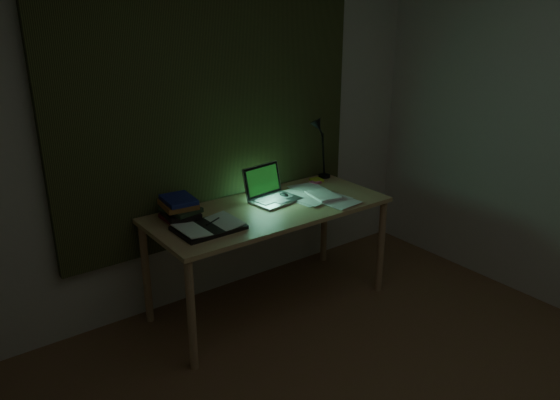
{
  "coord_description": "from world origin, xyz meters",
  "views": [
    {
      "loc": [
        -1.77,
        -1.16,
        2.02
      ],
      "look_at": [
        0.16,
        1.45,
        0.82
      ],
      "focal_mm": 35.0,
      "sensor_mm": 36.0,
      "label": 1
    }
  ],
  "objects_px": {
    "desk": "(270,258)",
    "book_stack": "(180,208)",
    "desk_lamp": "(325,146)",
    "laptop": "(276,185)",
    "loose_papers": "(315,197)",
    "open_textbook": "(209,227)"
  },
  "relations": [
    {
      "from": "laptop",
      "to": "desk_lamp",
      "type": "xyz_separation_m",
      "value": [
        0.62,
        0.21,
        0.13
      ]
    },
    {
      "from": "laptop",
      "to": "loose_papers",
      "type": "xyz_separation_m",
      "value": [
        0.26,
        -0.11,
        -0.1
      ]
    },
    {
      "from": "laptop",
      "to": "open_textbook",
      "type": "distance_m",
      "value": 0.63
    },
    {
      "from": "book_stack",
      "to": "desk_lamp",
      "type": "relative_size",
      "value": 0.47
    },
    {
      "from": "loose_papers",
      "to": "desk_lamp",
      "type": "xyz_separation_m",
      "value": [
        0.36,
        0.32,
        0.24
      ]
    },
    {
      "from": "laptop",
      "to": "book_stack",
      "type": "bearing_deg",
      "value": 164.34
    },
    {
      "from": "desk",
      "to": "laptop",
      "type": "bearing_deg",
      "value": 33.52
    },
    {
      "from": "loose_papers",
      "to": "desk_lamp",
      "type": "bearing_deg",
      "value": 41.58
    },
    {
      "from": "laptop",
      "to": "loose_papers",
      "type": "distance_m",
      "value": 0.3
    },
    {
      "from": "open_textbook",
      "to": "book_stack",
      "type": "relative_size",
      "value": 1.67
    },
    {
      "from": "book_stack",
      "to": "laptop",
      "type": "bearing_deg",
      "value": -7.65
    },
    {
      "from": "desk",
      "to": "loose_papers",
      "type": "height_order",
      "value": "loose_papers"
    },
    {
      "from": "book_stack",
      "to": "open_textbook",
      "type": "bearing_deg",
      "value": -75.21
    },
    {
      "from": "desk",
      "to": "desk_lamp",
      "type": "relative_size",
      "value": 3.24
    },
    {
      "from": "desk",
      "to": "book_stack",
      "type": "distance_m",
      "value": 0.73
    },
    {
      "from": "loose_papers",
      "to": "book_stack",
      "type": "bearing_deg",
      "value": 167.85
    },
    {
      "from": "open_textbook",
      "to": "book_stack",
      "type": "height_order",
      "value": "book_stack"
    },
    {
      "from": "book_stack",
      "to": "loose_papers",
      "type": "xyz_separation_m",
      "value": [
        0.92,
        -0.2,
        -0.07
      ]
    },
    {
      "from": "laptop",
      "to": "loose_papers",
      "type": "relative_size",
      "value": 0.91
    },
    {
      "from": "desk_lamp",
      "to": "desk",
      "type": "bearing_deg",
      "value": -164.13
    },
    {
      "from": "open_textbook",
      "to": "loose_papers",
      "type": "height_order",
      "value": "open_textbook"
    },
    {
      "from": "open_textbook",
      "to": "laptop",
      "type": "bearing_deg",
      "value": 13.1
    }
  ]
}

